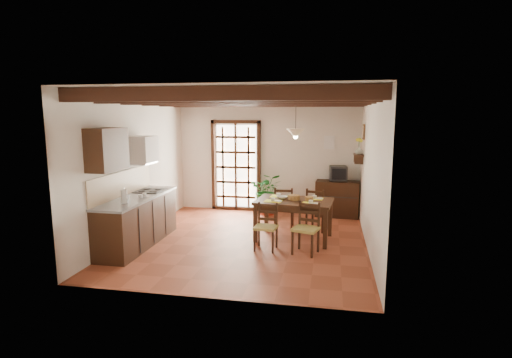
% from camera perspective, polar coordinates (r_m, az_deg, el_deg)
% --- Properties ---
extents(ground_plane, '(5.00, 5.00, 0.00)m').
position_cam_1_polar(ground_plane, '(7.83, -1.28, -8.78)').
color(ground_plane, brown).
extents(room_shell, '(4.52, 5.02, 2.81)m').
position_cam_1_polar(room_shell, '(7.47, -1.33, 4.59)').
color(room_shell, silver).
rests_on(room_shell, ground_plane).
extents(ceiling_beams, '(4.50, 4.34, 0.20)m').
position_cam_1_polar(ceiling_beams, '(7.45, -1.35, 11.30)').
color(ceiling_beams, black).
rests_on(ceiling_beams, room_shell).
extents(french_door, '(1.26, 0.11, 2.32)m').
position_cam_1_polar(french_door, '(10.08, -2.87, 2.13)').
color(french_door, white).
rests_on(french_door, ground_plane).
extents(kitchen_counter, '(0.64, 2.25, 1.38)m').
position_cam_1_polar(kitchen_counter, '(7.79, -16.52, -5.63)').
color(kitchen_counter, black).
rests_on(kitchen_counter, ground_plane).
extents(upper_cabinet, '(0.35, 0.80, 0.70)m').
position_cam_1_polar(upper_cabinet, '(7.02, -20.51, 3.99)').
color(upper_cabinet, black).
rests_on(upper_cabinet, room_shell).
extents(range_hood, '(0.38, 0.60, 0.54)m').
position_cam_1_polar(range_hood, '(8.11, -15.76, 4.03)').
color(range_hood, white).
rests_on(range_hood, room_shell).
extents(counter_items, '(0.50, 1.43, 0.25)m').
position_cam_1_polar(counter_items, '(7.76, -16.38, -2.00)').
color(counter_items, black).
rests_on(counter_items, kitchen_counter).
extents(dining_table, '(1.53, 1.07, 0.78)m').
position_cam_1_polar(dining_table, '(7.77, 5.45, -3.72)').
color(dining_table, '#382012').
rests_on(dining_table, ground_plane).
extents(chair_near_left, '(0.42, 0.40, 0.84)m').
position_cam_1_polar(chair_near_left, '(7.27, 1.43, -8.04)').
color(chair_near_left, '#A99B47').
rests_on(chair_near_left, ground_plane).
extents(chair_near_right, '(0.51, 0.50, 0.90)m').
position_cam_1_polar(chair_near_right, '(7.11, 7.13, -8.33)').
color(chair_near_right, '#A99B47').
rests_on(chair_near_right, ground_plane).
extents(chair_far_left, '(0.42, 0.40, 0.90)m').
position_cam_1_polar(chair_far_left, '(8.64, 4.02, -5.13)').
color(chair_far_left, '#A99B47').
rests_on(chair_far_left, ground_plane).
extents(chair_far_right, '(0.53, 0.52, 0.90)m').
position_cam_1_polar(chair_far_right, '(8.52, 8.75, -5.40)').
color(chair_far_right, '#A99B47').
rests_on(chair_far_right, ground_plane).
extents(table_setting, '(1.05, 0.70, 0.10)m').
position_cam_1_polar(table_setting, '(7.74, 5.46, -2.56)').
color(table_setting, '#FFFE28').
rests_on(table_setting, dining_table).
extents(table_bowl, '(0.25, 0.25, 0.05)m').
position_cam_1_polar(table_bowl, '(7.85, 3.69, -2.63)').
color(table_bowl, white).
rests_on(table_bowl, dining_table).
extents(sideboard, '(1.04, 0.54, 0.86)m').
position_cam_1_polar(sideboard, '(9.72, 11.54, -2.79)').
color(sideboard, black).
rests_on(sideboard, ground_plane).
extents(crt_tv, '(0.42, 0.40, 0.34)m').
position_cam_1_polar(crt_tv, '(9.60, 11.66, 0.82)').
color(crt_tv, black).
rests_on(crt_tv, sideboard).
extents(fuse_box, '(0.25, 0.03, 0.32)m').
position_cam_1_polar(fuse_box, '(9.79, 10.41, 5.15)').
color(fuse_box, white).
rests_on(fuse_box, room_shell).
extents(plant_pot, '(0.34, 0.34, 0.21)m').
position_cam_1_polar(plant_pot, '(9.78, 1.57, -4.45)').
color(plant_pot, maroon).
rests_on(plant_pot, ground_plane).
extents(potted_plant, '(2.13, 1.88, 2.19)m').
position_cam_1_polar(potted_plant, '(9.68, 1.58, -1.80)').
color(potted_plant, '#144C19').
rests_on(potted_plant, ground_plane).
extents(wall_shelf, '(0.20, 0.42, 0.20)m').
position_cam_1_polar(wall_shelf, '(8.95, 14.43, 3.10)').
color(wall_shelf, black).
rests_on(wall_shelf, room_shell).
extents(shelf_vase, '(0.15, 0.15, 0.15)m').
position_cam_1_polar(shelf_vase, '(8.94, 14.47, 3.99)').
color(shelf_vase, '#B2BFB2').
rests_on(shelf_vase, wall_shelf).
extents(shelf_flowers, '(0.14, 0.14, 0.36)m').
position_cam_1_polar(shelf_flowers, '(8.92, 14.52, 5.32)').
color(shelf_flowers, '#FFFE28').
rests_on(shelf_flowers, shelf_vase).
extents(framed_picture, '(0.03, 0.32, 0.32)m').
position_cam_1_polar(framed_picture, '(8.92, 15.11, 6.53)').
color(framed_picture, brown).
rests_on(framed_picture, room_shell).
extents(pendant_lamp, '(0.36, 0.36, 0.84)m').
position_cam_1_polar(pendant_lamp, '(7.69, 5.67, 6.63)').
color(pendant_lamp, black).
rests_on(pendant_lamp, room_shell).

